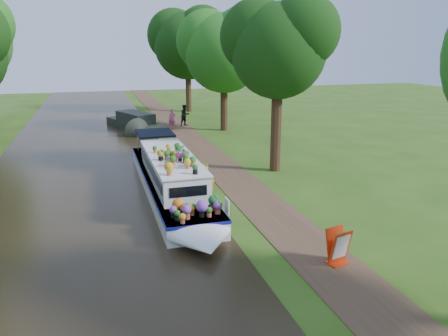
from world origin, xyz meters
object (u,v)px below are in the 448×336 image
plant_boat (172,178)px  second_boat (136,123)px  sandwich_board (338,248)px  pedestrian_pink (172,119)px  pedestrian_dark (185,115)px

plant_boat → second_boat: (0.01, 16.94, -0.29)m
sandwich_board → pedestrian_pink: bearing=78.1°
second_boat → pedestrian_pink: 2.93m
plant_boat → sandwich_board: size_ratio=12.09×
second_boat → pedestrian_pink: pedestrian_pink is taller
second_boat → pedestrian_dark: 4.18m
plant_boat → pedestrian_pink: size_ratio=8.58×
sandwich_board → pedestrian_dark: bearing=75.1°
plant_boat → second_boat: bearing=90.0°
pedestrian_pink → plant_boat: bearing=-75.1°
second_boat → sandwich_board: (3.74, -24.57, -0.02)m
pedestrian_pink → pedestrian_dark: size_ratio=0.89×
pedestrian_pink → pedestrian_dark: bearing=62.5°
sandwich_board → pedestrian_pink: size_ratio=0.71×
pedestrian_pink → pedestrian_dark: (1.27, 0.97, 0.09)m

